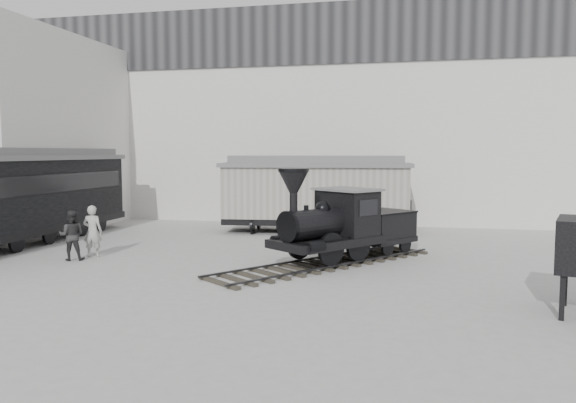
% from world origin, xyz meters
% --- Properties ---
extents(ground, '(90.00, 90.00, 0.00)m').
position_xyz_m(ground, '(0.00, 0.00, 0.00)').
color(ground, '#9E9E9B').
extents(north_wall, '(34.00, 2.51, 11.00)m').
position_xyz_m(north_wall, '(0.00, 14.98, 5.55)').
color(north_wall, silver).
rests_on(north_wall, ground).
extents(west_pavilion, '(7.00, 12.11, 9.00)m').
position_xyz_m(west_pavilion, '(-14.50, 9.96, 4.49)').
color(west_pavilion, silver).
rests_on(west_pavilion, ground).
extents(locomotive, '(6.77, 8.02, 3.06)m').
position_xyz_m(locomotive, '(1.74, 4.00, 1.13)').
color(locomotive, '#342F28').
rests_on(locomotive, ground).
extents(boxcar, '(8.75, 3.55, 3.49)m').
position_xyz_m(boxcar, '(-0.27, 10.80, 1.83)').
color(boxcar, black).
rests_on(boxcar, ground).
extents(passenger_coach, '(2.95, 13.19, 3.52)m').
position_xyz_m(passenger_coach, '(-11.02, 4.72, 1.94)').
color(passenger_coach, black).
rests_on(passenger_coach, ground).
extents(visitor_a, '(0.72, 0.53, 1.81)m').
position_xyz_m(visitor_a, '(-6.81, 3.13, 0.91)').
color(visitor_a, '#B5B5B1').
rests_on(visitor_a, ground).
extents(visitor_b, '(1.00, 0.90, 1.70)m').
position_xyz_m(visitor_b, '(-7.17, 2.45, 0.85)').
color(visitor_b, '#2C2C2D').
rests_on(visitor_b, ground).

